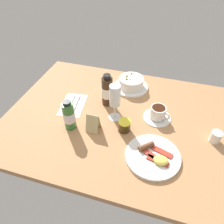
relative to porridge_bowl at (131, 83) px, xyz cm
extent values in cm
cube|color=#B27F51|center=(0.98, 25.95, -4.83)|extent=(110.00, 84.00, 3.00)
cylinder|color=white|center=(-0.01, 0.00, -2.73)|extent=(19.94, 19.94, 1.20)
cylinder|color=white|center=(-0.01, 0.00, 0.63)|extent=(13.98, 13.98, 5.52)
cylinder|color=beige|center=(-0.01, 0.00, 2.59)|extent=(12.02, 12.02, 1.60)
sphere|color=#969749|center=(2.96, -1.01, 3.49)|extent=(1.25, 1.25, 1.25)
sphere|color=#969749|center=(2.94, 0.91, 3.49)|extent=(0.95, 0.95, 0.95)
sphere|color=#969749|center=(0.75, -4.15, 3.49)|extent=(1.30, 1.30, 1.30)
sphere|color=#969749|center=(2.37, 2.05, 3.49)|extent=(1.33, 1.33, 1.33)
sphere|color=#969749|center=(0.37, 1.89, 3.49)|extent=(0.82, 0.82, 0.82)
cube|color=white|center=(25.94, 23.90, -3.18)|extent=(14.35, 20.15, 0.30)
cube|color=silver|center=(24.74, 22.90, -2.78)|extent=(3.10, 14.03, 0.50)
cube|color=silver|center=(24.74, 30.70, -2.78)|extent=(2.67, 3.87, 0.40)
cube|color=silver|center=(27.54, 22.90, -2.78)|extent=(2.77, 13.01, 0.50)
ellipsoid|color=silver|center=(27.54, 29.90, -2.73)|extent=(2.40, 4.00, 0.60)
cylinder|color=white|center=(-18.15, 21.06, -2.88)|extent=(13.65, 13.65, 0.90)
cylinder|color=white|center=(-18.15, 21.06, 0.47)|extent=(7.55, 7.55, 5.82)
cylinder|color=#3A1C0E|center=(-18.15, 21.06, 2.88)|extent=(6.42, 6.42, 1.00)
torus|color=white|center=(-22.46, 23.13, 0.77)|extent=(3.59, 2.28, 3.60)
cylinder|color=white|center=(-44.47, 28.57, -0.61)|extent=(4.75, 4.75, 5.46)
cone|color=white|center=(-45.88, 30.17, 1.47)|extent=(2.75, 2.80, 2.33)
cylinder|color=white|center=(2.02, 26.68, -3.13)|extent=(6.28, 6.28, 0.40)
cylinder|color=white|center=(2.02, 26.68, 1.05)|extent=(0.80, 0.80, 7.97)
cylinder|color=white|center=(2.02, 26.68, 10.40)|extent=(5.18, 5.18, 10.73)
cylinder|color=#F2E8B3|center=(2.02, 26.68, 8.79)|extent=(4.24, 4.24, 6.44)
cylinder|color=#3A2C11|center=(-4.68, 33.62, -0.86)|extent=(5.39, 5.39, 4.94)
cylinder|color=yellow|center=(-4.68, 33.62, 2.01)|extent=(5.66, 5.66, 0.80)
cylinder|color=#337233|center=(20.15, 38.85, 3.59)|extent=(5.27, 5.27, 13.86)
cylinder|color=silver|center=(20.15, 38.85, 3.32)|extent=(5.37, 5.37, 5.27)
cylinder|color=black|center=(20.15, 38.85, 11.28)|extent=(3.42, 3.42, 1.52)
cylinder|color=#382314|center=(8.84, 17.25, 4.47)|extent=(5.57, 5.57, 15.61)
cylinder|color=silver|center=(8.84, 17.25, 4.16)|extent=(5.68, 5.68, 5.93)
cylinder|color=black|center=(8.84, 17.25, 13.31)|extent=(3.62, 3.62, 2.06)
cylinder|color=white|center=(-19.68, 45.22, -2.63)|extent=(22.89, 22.89, 1.40)
cube|color=#A23828|center=(-19.79, 46.02, -1.63)|extent=(9.16, 6.02, 0.60)
cube|color=#AD3828|center=(-23.07, 42.67, -1.63)|extent=(9.29, 5.16, 0.60)
cube|color=#AA3828|center=(-21.96, 47.59, -1.63)|extent=(9.30, 4.26, 0.60)
cylinder|color=brown|center=(-16.25, 42.36, -0.73)|extent=(6.66, 6.34, 2.20)
ellipsoid|color=#F2D859|center=(-23.11, 47.51, -0.93)|extent=(6.00, 4.80, 2.40)
cube|color=tan|center=(9.30, 38.64, 1.10)|extent=(5.82, 3.08, 8.99)
cube|color=tan|center=(9.30, 35.94, 1.10)|extent=(5.82, 3.08, 8.99)
camera|label=1|loc=(-18.83, 100.54, 69.95)|focal=34.17mm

